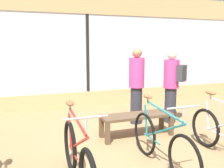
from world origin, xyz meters
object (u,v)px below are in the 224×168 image
object	(u,v)px
bicycle_left	(78,158)
customer_by_window	(136,83)
bicycle_center	(161,142)
customer_near_rack	(172,84)
display_bench	(137,118)

from	to	relation	value
bicycle_left	customer_by_window	xyz separation A→B (m)	(1.82, 2.15, 0.52)
bicycle_center	customer_by_window	size ratio (longest dim) A/B	1.02
customer_near_rack	bicycle_center	bearing A→B (deg)	-126.78
bicycle_center	customer_near_rack	size ratio (longest dim) A/B	1.05
customer_by_window	bicycle_center	bearing A→B (deg)	-106.05
bicycle_left	customer_near_rack	world-z (taller)	customer_near_rack
bicycle_left	bicycle_center	xyz separation A→B (m)	(1.22, 0.09, -0.00)
customer_near_rack	display_bench	bearing A→B (deg)	-153.63
bicycle_center	display_bench	xyz separation A→B (m)	(0.23, 1.27, -0.02)
bicycle_center	display_bench	distance (m)	1.29
display_bench	customer_by_window	world-z (taller)	customer_by_window
display_bench	customer_by_window	bearing A→B (deg)	65.41
bicycle_center	display_bench	size ratio (longest dim) A/B	1.23
bicycle_left	bicycle_center	bearing A→B (deg)	4.36
display_bench	customer_near_rack	distance (m)	1.37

